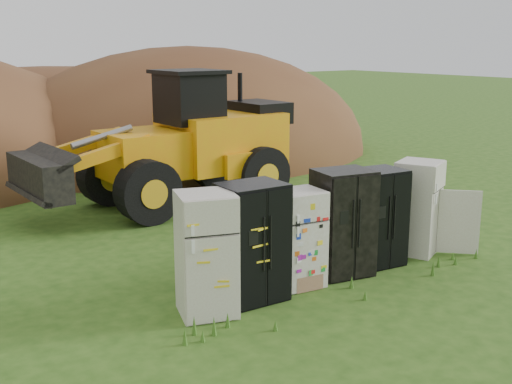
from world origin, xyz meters
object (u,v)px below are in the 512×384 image
(fridge_leftmost, at_px, (206,254))
(fridge_black_right, at_px, (377,217))
(fridge_open_door, at_px, (417,207))
(fridge_sticker, at_px, (299,238))
(fridge_black_side, at_px, (252,242))
(fridge_dark_mid, at_px, (343,223))
(wheel_loader, at_px, (160,141))

(fridge_leftmost, relative_size, fridge_black_right, 1.05)
(fridge_black_right, distance_m, fridge_open_door, 1.13)
(fridge_sticker, relative_size, fridge_open_door, 0.91)
(fridge_sticker, distance_m, fridge_black_right, 1.83)
(fridge_leftmost, distance_m, fridge_black_right, 3.69)
(fridge_black_side, distance_m, fridge_black_right, 2.82)
(fridge_sticker, height_order, fridge_dark_mid, fridge_dark_mid)
(fridge_dark_mid, height_order, fridge_black_right, fridge_dark_mid)
(fridge_leftmost, distance_m, fridge_sticker, 1.86)
(fridge_black_side, height_order, wheel_loader, wheel_loader)
(fridge_open_door, bearing_deg, fridge_leftmost, 156.83)
(fridge_leftmost, height_order, fridge_sticker, fridge_leftmost)
(fridge_dark_mid, xyz_separation_m, wheel_loader, (-0.33, 6.03, 0.74))
(fridge_black_right, relative_size, fridge_open_door, 0.99)
(fridge_dark_mid, xyz_separation_m, fridge_black_right, (0.87, 0.01, -0.05))
(fridge_black_side, height_order, fridge_dark_mid, fridge_black_side)
(fridge_black_right, bearing_deg, fridge_black_side, -172.13)
(fridge_leftmost, relative_size, fridge_sticker, 1.14)
(fridge_leftmost, distance_m, fridge_black_side, 0.87)
(fridge_black_side, relative_size, wheel_loader, 0.27)
(fridge_leftmost, bearing_deg, fridge_black_right, 19.53)
(fridge_leftmost, distance_m, fridge_open_door, 4.82)
(wheel_loader, bearing_deg, fridge_open_door, -69.28)
(fridge_leftmost, distance_m, wheel_loader, 6.59)
(fridge_sticker, height_order, fridge_open_door, fridge_open_door)
(fridge_dark_mid, bearing_deg, fridge_black_side, -168.23)
(wheel_loader, bearing_deg, fridge_dark_mid, -87.32)
(fridge_sticker, xyz_separation_m, wheel_loader, (0.63, 6.00, 0.85))
(fridge_leftmost, relative_size, fridge_dark_mid, 1.00)
(fridge_leftmost, relative_size, fridge_black_side, 0.99)
(fridge_dark_mid, distance_m, fridge_black_right, 0.87)
(fridge_sticker, relative_size, fridge_black_right, 0.92)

